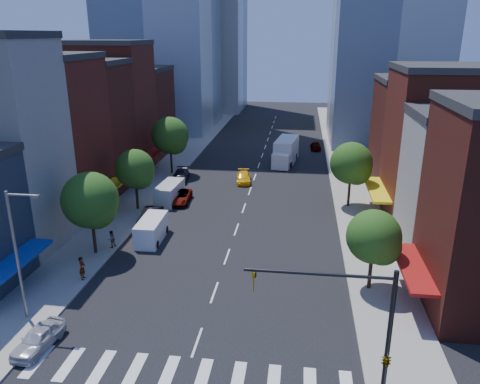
% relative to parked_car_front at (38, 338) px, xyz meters
% --- Properties ---
extents(ground, '(220.00, 220.00, 0.00)m').
position_rel_parked_car_front_xyz_m(ground, '(9.50, 1.78, -0.68)').
color(ground, black).
rests_on(ground, ground).
extents(sidewalk_left, '(5.00, 120.00, 0.15)m').
position_rel_parked_car_front_xyz_m(sidewalk_left, '(-3.00, 41.78, -0.61)').
color(sidewalk_left, gray).
rests_on(sidewalk_left, ground).
extents(sidewalk_right, '(5.00, 120.00, 0.15)m').
position_rel_parked_car_front_xyz_m(sidewalk_right, '(22.00, 41.78, -0.61)').
color(sidewalk_right, gray).
rests_on(sidewalk_right, ground).
extents(crosswalk, '(19.00, 3.00, 0.01)m').
position_rel_parked_car_front_xyz_m(crosswalk, '(9.50, -1.22, -0.68)').
color(crosswalk, silver).
rests_on(crosswalk, ground).
extents(bldg_left_2, '(12.00, 9.00, 16.00)m').
position_rel_parked_car_front_xyz_m(bldg_left_2, '(-11.50, 22.28, 7.32)').
color(bldg_left_2, maroon).
rests_on(bldg_left_2, ground).
extents(bldg_left_3, '(12.00, 8.00, 15.00)m').
position_rel_parked_car_front_xyz_m(bldg_left_3, '(-11.50, 30.78, 6.82)').
color(bldg_left_3, '#501C14').
rests_on(bldg_left_3, ground).
extents(bldg_left_4, '(12.00, 9.00, 17.00)m').
position_rel_parked_car_front_xyz_m(bldg_left_4, '(-11.50, 39.28, 7.82)').
color(bldg_left_4, maroon).
rests_on(bldg_left_4, ground).
extents(bldg_left_5, '(12.00, 10.00, 13.00)m').
position_rel_parked_car_front_xyz_m(bldg_left_5, '(-11.50, 48.78, 5.82)').
color(bldg_left_5, '#501C14').
rests_on(bldg_left_5, ground).
extents(bldg_right_2, '(12.00, 10.00, 15.00)m').
position_rel_parked_car_front_xyz_m(bldg_right_2, '(30.50, 25.78, 6.82)').
color(bldg_right_2, maroon).
rests_on(bldg_right_2, ground).
extents(bldg_right_3, '(12.00, 10.00, 13.00)m').
position_rel_parked_car_front_xyz_m(bldg_right_3, '(30.50, 35.78, 5.82)').
color(bldg_right_3, '#501C14').
rests_on(bldg_right_3, ground).
extents(traffic_signal, '(7.24, 2.24, 8.00)m').
position_rel_parked_car_front_xyz_m(traffic_signal, '(19.44, -2.72, 3.47)').
color(traffic_signal, black).
rests_on(traffic_signal, sidewalk_right).
extents(streetlight, '(2.25, 0.25, 9.00)m').
position_rel_parked_car_front_xyz_m(streetlight, '(-2.31, 2.78, 4.59)').
color(streetlight, slate).
rests_on(streetlight, sidewalk_left).
extents(tree_left_near, '(4.80, 4.80, 7.30)m').
position_rel_parked_car_front_xyz_m(tree_left_near, '(-1.85, 12.71, 4.18)').
color(tree_left_near, black).
rests_on(tree_left_near, sidewalk_left).
extents(tree_left_mid, '(4.20, 4.20, 6.65)m').
position_rel_parked_car_front_xyz_m(tree_left_mid, '(-1.85, 23.71, 3.84)').
color(tree_left_mid, black).
rests_on(tree_left_mid, sidewalk_left).
extents(tree_left_far, '(5.00, 5.00, 7.75)m').
position_rel_parked_car_front_xyz_m(tree_left_far, '(-1.85, 37.71, 4.52)').
color(tree_left_far, black).
rests_on(tree_left_far, sidewalk_left).
extents(tree_right_near, '(4.00, 4.00, 6.20)m').
position_rel_parked_car_front_xyz_m(tree_right_near, '(21.15, 9.71, 3.51)').
color(tree_right_near, black).
rests_on(tree_right_near, sidewalk_right).
extents(tree_right_far, '(4.60, 4.60, 7.20)m').
position_rel_parked_car_front_xyz_m(tree_right_far, '(21.15, 27.71, 4.18)').
color(tree_right_far, black).
rests_on(tree_right_far, sidewalk_right).
extents(parked_car_front, '(2.07, 4.17, 1.37)m').
position_rel_parked_car_front_xyz_m(parked_car_front, '(0.00, 0.00, 0.00)').
color(parked_car_front, '#BCBCC1').
rests_on(parked_car_front, ground).
extents(parked_car_second, '(1.61, 4.42, 1.45)m').
position_rel_parked_car_front_xyz_m(parked_car_second, '(0.52, 20.43, 0.04)').
color(parked_car_second, black).
rests_on(parked_car_second, ground).
extents(parked_car_third, '(2.51, 4.98, 1.35)m').
position_rel_parked_car_front_xyz_m(parked_car_third, '(2.00, 26.72, -0.01)').
color(parked_car_third, '#999999').
rests_on(parked_car_third, ground).
extents(parked_car_rear, '(2.37, 4.96, 1.40)m').
position_rel_parked_car_front_xyz_m(parked_car_rear, '(0.00, 34.81, 0.01)').
color(parked_car_rear, black).
rests_on(parked_car_rear, ground).
extents(cargo_van_near, '(2.15, 5.04, 2.13)m').
position_rel_parked_car_front_xyz_m(cargo_van_near, '(2.00, 16.17, 0.37)').
color(cargo_van_near, white).
rests_on(cargo_van_near, ground).
extents(cargo_van_far, '(2.37, 5.30, 2.21)m').
position_rel_parked_car_front_xyz_m(cargo_van_far, '(0.79, 26.68, 0.41)').
color(cargo_van_far, silver).
rests_on(cargo_van_far, ground).
extents(taxi, '(2.37, 4.67, 1.30)m').
position_rel_parked_car_front_xyz_m(taxi, '(8.29, 35.30, -0.03)').
color(taxi, yellow).
rests_on(taxi, ground).
extents(traffic_car_oncoming, '(1.56, 4.28, 1.40)m').
position_rel_parked_car_front_xyz_m(traffic_car_oncoming, '(13.59, 47.01, 0.02)').
color(traffic_car_oncoming, black).
rests_on(traffic_car_oncoming, ground).
extents(traffic_car_far, '(1.82, 4.07, 1.36)m').
position_rel_parked_car_front_xyz_m(traffic_car_far, '(18.00, 54.85, -0.00)').
color(traffic_car_far, '#999999').
rests_on(traffic_car_far, ground).
extents(box_truck, '(3.73, 9.14, 3.57)m').
position_rel_parked_car_front_xyz_m(box_truck, '(13.31, 45.64, 1.01)').
color(box_truck, silver).
rests_on(box_truck, ground).
extents(pedestrian_near, '(0.58, 0.76, 1.89)m').
position_rel_parked_car_front_xyz_m(pedestrian_near, '(-1.00, 8.22, 0.41)').
color(pedestrian_near, '#999999').
rests_on(pedestrian_near, sidewalk_left).
extents(pedestrian_far, '(0.91, 0.96, 1.58)m').
position_rel_parked_car_front_xyz_m(pedestrian_far, '(-1.00, 13.99, 0.26)').
color(pedestrian_far, '#999999').
rests_on(pedestrian_far, sidewalk_left).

